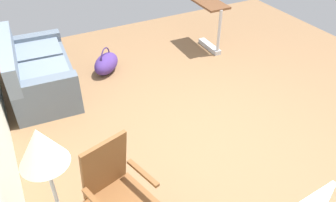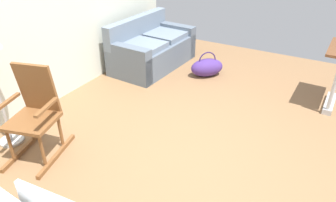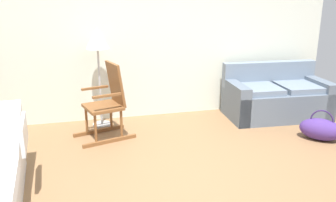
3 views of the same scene
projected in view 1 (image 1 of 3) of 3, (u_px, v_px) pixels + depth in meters
name	position (u px, v px, depth m)	size (l,w,h in m)	color
ground_plane	(215.00, 130.00, 4.35)	(7.36, 7.36, 0.00)	olive
couch	(39.00, 73.00, 4.89)	(1.65, 0.95, 0.85)	slate
rocking_chair	(116.00, 194.00, 2.90)	(0.86, 0.66, 1.05)	brown
floor_lamp	(44.00, 158.00, 2.25)	(0.34, 0.34, 1.48)	#B2B5BA
overbed_table	(210.00, 20.00, 5.92)	(0.85, 0.42, 0.84)	#B2B5BA
duffel_bag	(106.00, 63.00, 5.44)	(0.62, 0.62, 0.43)	#472D7A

